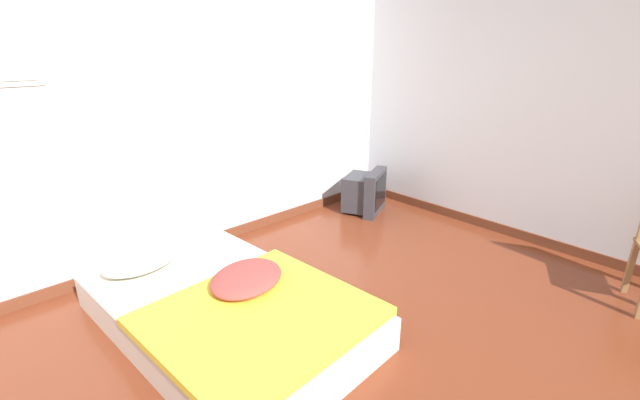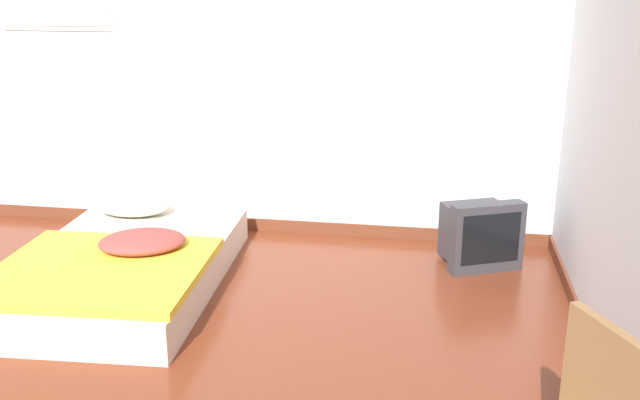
{
  "view_description": "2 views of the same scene",
  "coord_description": "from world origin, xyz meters",
  "views": [
    {
      "loc": [
        -1.06,
        -0.63,
        1.71
      ],
      "look_at": [
        1.27,
        1.85,
        0.46
      ],
      "focal_mm": 24.0,
      "sensor_mm": 36.0,
      "label": 1
    },
    {
      "loc": [
        1.95,
        -2.35,
        1.8
      ],
      "look_at": [
        1.23,
        1.8,
        0.51
      ],
      "focal_mm": 40.0,
      "sensor_mm": 36.0,
      "label": 2
    }
  ],
  "objects": [
    {
      "name": "wall_back",
      "position": [
        -0.01,
        2.62,
        1.29
      ],
      "size": [
        7.92,
        0.08,
        2.6
      ],
      "color": "silver",
      "rests_on": "ground_plane"
    },
    {
      "name": "crt_tv",
      "position": [
        2.23,
        2.17,
        0.22
      ],
      "size": [
        0.55,
        0.52,
        0.46
      ],
      "color": "#333338",
      "rests_on": "ground_plane"
    },
    {
      "name": "mattress_bed",
      "position": [
        0.07,
        1.44,
        0.14
      ],
      "size": [
        1.26,
        1.92,
        0.37
      ],
      "color": "beige",
      "rests_on": "ground_plane"
    }
  ]
}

